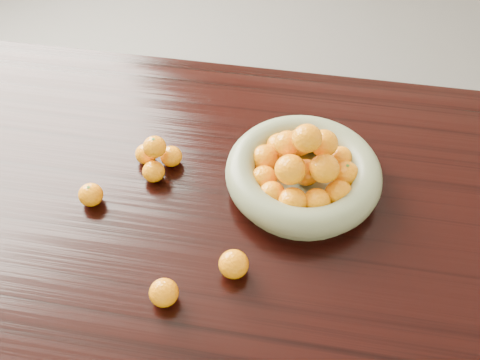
% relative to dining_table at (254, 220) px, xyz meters
% --- Properties ---
extents(ground, '(5.00, 5.00, 0.00)m').
position_rel_dining_table_xyz_m(ground, '(0.00, 0.00, -0.66)').
color(ground, '#4B4A47').
rests_on(ground, ground).
extents(dining_table, '(2.00, 1.00, 0.75)m').
position_rel_dining_table_xyz_m(dining_table, '(0.00, 0.00, 0.00)').
color(dining_table, black).
rests_on(dining_table, ground).
extents(fruit_bowl, '(0.37, 0.37, 0.18)m').
position_rel_dining_table_xyz_m(fruit_bowl, '(0.11, 0.06, 0.14)').
color(fruit_bowl, '#6F7455').
rests_on(fruit_bowl, dining_table).
extents(orange_pyramid, '(0.12, 0.11, 0.10)m').
position_rel_dining_table_xyz_m(orange_pyramid, '(-0.25, 0.06, 0.13)').
color(orange_pyramid, orange).
rests_on(orange_pyramid, dining_table).
extents(loose_orange_0, '(0.06, 0.06, 0.05)m').
position_rel_dining_table_xyz_m(loose_orange_0, '(-0.38, -0.08, 0.12)').
color(loose_orange_0, orange).
rests_on(loose_orange_0, dining_table).
extents(loose_orange_1, '(0.06, 0.06, 0.06)m').
position_rel_dining_table_xyz_m(loose_orange_1, '(-0.14, -0.30, 0.12)').
color(loose_orange_1, orange).
rests_on(loose_orange_1, dining_table).
extents(loose_orange_2, '(0.06, 0.06, 0.06)m').
position_rel_dining_table_xyz_m(loose_orange_2, '(-0.01, -0.21, 0.12)').
color(loose_orange_2, orange).
rests_on(loose_orange_2, dining_table).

